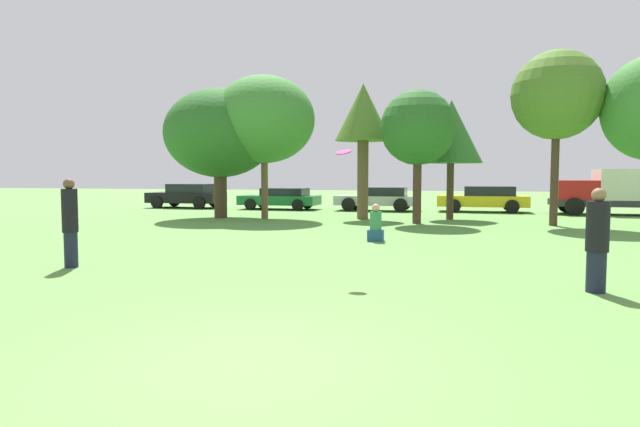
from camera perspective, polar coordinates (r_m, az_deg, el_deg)
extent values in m
plane|color=#5B8E42|center=(5.45, -7.88, -15.99)|extent=(120.00, 120.00, 0.00)
cylinder|color=#191E33|center=(12.07, -24.72, -3.49)|extent=(0.26, 0.26, 0.72)
cylinder|color=black|center=(11.99, -24.83, 0.28)|extent=(0.31, 0.31, 0.87)
sphere|color=brown|center=(11.97, -24.91, 2.84)|extent=(0.22, 0.22, 0.22)
cylinder|color=#191E33|center=(9.71, 27.04, -5.50)|extent=(0.30, 0.30, 0.65)
cylinder|color=black|center=(9.63, 27.18, -1.22)|extent=(0.35, 0.35, 0.80)
sphere|color=#8C6647|center=(9.60, 27.27, 1.74)|extent=(0.22, 0.22, 0.22)
cylinder|color=#F21E72|center=(9.87, 2.47, 6.47)|extent=(0.30, 0.28, 0.13)
cube|color=navy|center=(15.41, 5.87, -2.31)|extent=(0.44, 0.36, 0.32)
cylinder|color=#337F4C|center=(15.37, 5.88, -0.76)|extent=(0.33, 0.33, 0.52)
sphere|color=tan|center=(15.35, 5.89, 0.60)|extent=(0.23, 0.23, 0.23)
cylinder|color=#473323|center=(23.95, -10.42, 2.36)|extent=(0.55, 0.55, 2.36)
ellipsoid|color=#286023|center=(24.01, -10.50, 8.31)|extent=(4.76, 4.76, 3.81)
cylinder|color=brown|center=(23.31, -5.85, 3.19)|extent=(0.29, 0.29, 3.03)
ellipsoid|color=#3D7F33|center=(23.43, -5.90, 9.81)|extent=(4.31, 4.31, 3.70)
cylinder|color=brown|center=(23.12, 4.52, 3.54)|extent=(0.47, 0.47, 3.32)
cone|color=#4C7528|center=(23.27, 4.56, 10.58)|extent=(2.38, 2.38, 2.38)
cylinder|color=#473323|center=(21.16, 10.18, 2.86)|extent=(0.33, 0.33, 2.89)
sphere|color=#286023|center=(21.24, 10.25, 8.89)|extent=(2.86, 2.86, 2.86)
cylinder|color=#473323|center=(23.40, 13.52, 2.28)|extent=(0.29, 0.29, 2.36)
cone|color=#33702D|center=(23.46, 13.62, 8.37)|extent=(2.61, 2.61, 2.61)
cylinder|color=#473323|center=(21.71, 23.45, 3.93)|extent=(0.28, 0.28, 3.88)
sphere|color=#4C7528|center=(21.90, 23.66, 11.35)|extent=(3.23, 3.23, 3.23)
cube|color=black|center=(31.85, -13.89, 1.64)|extent=(4.24, 1.98, 0.58)
cube|color=black|center=(31.68, -13.41, 2.60)|extent=(2.35, 1.72, 0.49)
cylinder|color=black|center=(31.69, -16.78, 1.14)|extent=(0.69, 0.20, 0.69)
cylinder|color=black|center=(33.32, -15.07, 1.31)|extent=(0.69, 0.20, 0.69)
cylinder|color=black|center=(30.41, -12.59, 1.10)|extent=(0.69, 0.20, 0.69)
cylinder|color=black|center=(32.10, -11.03, 1.28)|extent=(0.69, 0.20, 0.69)
cube|color=#196633|center=(29.60, -4.28, 1.42)|extent=(4.31, 1.94, 0.50)
cube|color=black|center=(29.48, -3.70, 2.29)|extent=(2.38, 1.68, 0.41)
cylinder|color=black|center=(29.21, -7.33, 0.97)|extent=(0.61, 0.21, 0.61)
cylinder|color=black|center=(30.94, -6.04, 1.15)|extent=(0.61, 0.21, 0.61)
cylinder|color=black|center=(28.32, -2.36, 0.90)|extent=(0.61, 0.21, 0.61)
cylinder|color=black|center=(30.10, -1.32, 1.09)|extent=(0.61, 0.21, 0.61)
cube|color=#B2B2B7|center=(28.45, 6.00, 1.38)|extent=(4.32, 1.84, 0.48)
cube|color=black|center=(28.38, 6.65, 2.31)|extent=(2.39, 1.59, 0.44)
cylinder|color=black|center=(27.83, 3.02, 0.95)|extent=(0.71, 0.23, 0.71)
cylinder|color=black|center=(29.55, 3.71, 1.13)|extent=(0.71, 0.23, 0.71)
cylinder|color=black|center=(27.41, 8.47, 0.86)|extent=(0.71, 0.23, 0.71)
cylinder|color=black|center=(29.15, 8.85, 1.05)|extent=(0.71, 0.23, 0.71)
cube|color=gold|center=(28.67, 16.69, 1.28)|extent=(4.45, 1.97, 0.54)
cube|color=black|center=(28.67, 17.37, 2.28)|extent=(2.46, 1.70, 0.47)
cylinder|color=black|center=(27.73, 13.91, 0.79)|extent=(0.68, 0.21, 0.67)
cylinder|color=black|center=(29.61, 13.97, 0.99)|extent=(0.68, 0.21, 0.67)
cylinder|color=black|center=(27.83, 19.55, 0.68)|extent=(0.68, 0.21, 0.67)
cylinder|color=black|center=(29.70, 19.26, 0.89)|extent=(0.68, 0.21, 0.67)
cube|color=#2D2D33|center=(29.02, 28.89, 0.98)|extent=(5.97, 2.25, 0.30)
cube|color=red|center=(28.61, 25.36, 2.26)|extent=(1.94, 2.06, 0.91)
cube|color=beige|center=(29.21, 30.53, 2.63)|extent=(3.72, 2.20, 1.43)
cylinder|color=black|center=(27.55, 25.23, 0.64)|extent=(0.82, 0.27, 0.81)
cylinder|color=black|center=(29.65, 24.49, 0.88)|extent=(0.82, 0.27, 0.81)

